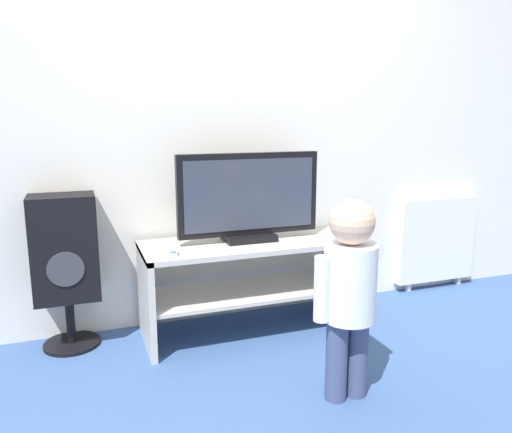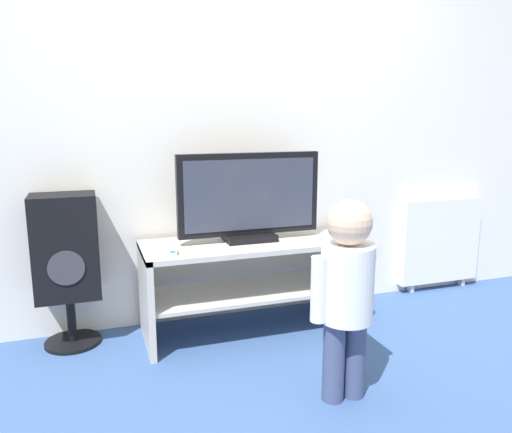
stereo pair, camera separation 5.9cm
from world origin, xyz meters
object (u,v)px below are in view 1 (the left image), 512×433
Objects in this scene: television at (249,198)px; speaker_tower at (65,252)px; radiator at (436,240)px; child at (349,283)px; game_console at (170,248)px; remote_primary at (321,241)px.

television is 1.09m from speaker_tower.
radiator is at bearing 8.39° from television.
child is (0.18, -0.88, -0.27)m from television.
radiator is at bearing 9.07° from game_console.
radiator is (2.65, 0.10, -0.18)m from speaker_tower.
speaker_tower is (-1.22, 1.01, -0.00)m from child.
game_console is at bearing -168.79° from television.
child is at bearing -49.00° from game_console.
speaker_tower is at bearing 167.11° from remote_primary.
game_console is 0.60m from speaker_tower.
remote_primary is at bearing -160.37° from radiator.
remote_primary is at bearing 72.90° from child.
game_console is (-0.50, -0.10, -0.23)m from television.
remote_primary is 0.15× the size of speaker_tower.
game_console is at bearing -22.81° from speaker_tower.
remote_primary is (0.89, -0.10, -0.02)m from game_console.
radiator reaches higher than remote_primary.
child reaches higher than remote_primary.
television reaches higher than remote_primary.
television is 0.93m from child.
speaker_tower reaches higher than radiator.
television is at bearing -171.61° from radiator.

